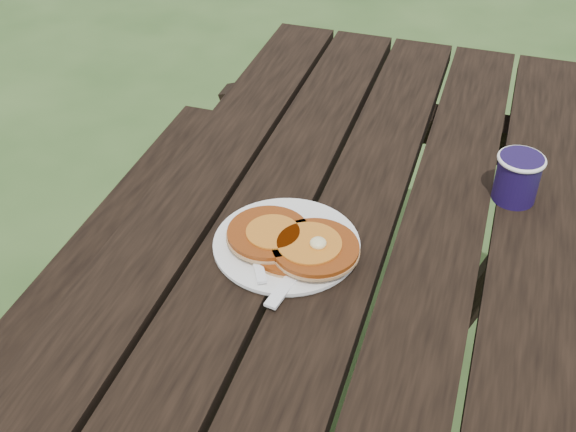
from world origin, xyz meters
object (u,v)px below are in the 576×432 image
(plate, at_px, (287,245))
(coffee_cup, at_px, (518,175))
(picnic_table, at_px, (322,424))
(pancake_stack, at_px, (293,243))

(plate, relative_size, coffee_cup, 2.66)
(picnic_table, bearing_deg, plate, 151.41)
(plate, xyz_separation_m, pancake_stack, (0.02, -0.01, 0.02))
(pancake_stack, bearing_deg, plate, 138.41)
(picnic_table, xyz_separation_m, coffee_cup, (0.26, 0.30, 0.43))
(picnic_table, relative_size, plate, 7.68)
(pancake_stack, bearing_deg, picnic_table, -25.18)
(picnic_table, distance_m, plate, 0.40)
(pancake_stack, xyz_separation_m, coffee_cup, (0.33, 0.27, 0.03))
(plate, distance_m, coffee_cup, 0.43)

